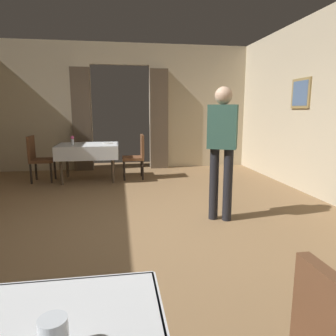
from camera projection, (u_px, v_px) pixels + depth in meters
name	position (u px, v px, depth m)	size (l,w,h in m)	color
ground	(127.00, 231.00, 3.69)	(10.08, 10.08, 0.00)	olive
wall_back	(121.00, 107.00, 7.47)	(6.40, 0.27, 3.00)	beige
dining_table_mid	(88.00, 149.00, 6.30)	(1.22, 0.95, 0.75)	#4C3D2D
chair_mid_right	(137.00, 154.00, 6.49)	(0.45, 0.44, 0.93)	black
chair_mid_left	(38.00, 157.00, 6.18)	(0.44, 0.44, 0.93)	black
glass_near_b	(54.00, 336.00, 0.86)	(0.08, 0.08, 0.11)	silver
flower_vase_mid	(72.00, 140.00, 6.11)	(0.07, 0.07, 0.18)	silver
plate_mid_b	(108.00, 143.00, 6.41)	(0.20, 0.20, 0.01)	white
person_waiter_by_doorway	(222.00, 143.00, 3.91)	(0.42, 0.36, 1.72)	black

